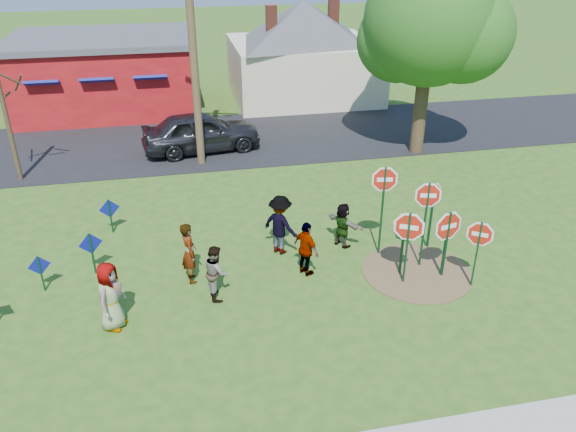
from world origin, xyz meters
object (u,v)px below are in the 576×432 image
stop_sign_c (427,206)px  utility_pole (192,33)px  stop_sign_d (433,200)px  person_a (110,296)px  leafy_tree (433,27)px  stop_sign_b (384,189)px  stop_sign_a (408,233)px  person_b (189,253)px  suv (201,132)px

stop_sign_c → utility_pole: (-5.81, 9.44, 3.35)m
stop_sign_c → stop_sign_d: (0.68, 0.97, -0.34)m
stop_sign_d → person_a: size_ratio=1.25×
stop_sign_d → utility_pole: size_ratio=0.23×
stop_sign_c → leafy_tree: (3.81, 8.83, 3.39)m
stop_sign_c → utility_pole: 11.59m
stop_sign_b → stop_sign_c: bearing=-33.7°
stop_sign_d → stop_sign_a: bearing=-164.1°
stop_sign_b → stop_sign_c: 1.34m
stop_sign_a → stop_sign_d: bearing=75.7°
person_a → person_b: 2.65m
stop_sign_a → utility_pole: utility_pole is taller
stop_sign_b → utility_pole: 10.30m
suv → utility_pole: utility_pole is taller
stop_sign_c → stop_sign_d: bearing=69.0°
stop_sign_b → person_b: 5.91m
person_a → suv: size_ratio=0.36×
suv → leafy_tree: size_ratio=0.62×
stop_sign_b → person_b: size_ratio=1.66×
person_a → suv: bearing=11.3°
stop_sign_d → person_a: stop_sign_d is taller
suv → person_a: bearing=157.6°
person_a → person_b: (2.02, 1.72, -0.01)m
person_a → suv: person_a is taller
stop_sign_c → person_b: bearing=-171.1°
stop_sign_b → person_b: bearing=-167.3°
stop_sign_a → suv: (-4.85, 11.62, -0.69)m
stop_sign_d → utility_pole: 11.30m
person_b → utility_pole: size_ratio=0.18×
stop_sign_a → utility_pole: (-5.00, 10.16, 3.75)m
stop_sign_c → person_b: size_ratio=1.55×
utility_pole → leafy_tree: size_ratio=1.22×
stop_sign_b → suv: bearing=125.0°
stop_sign_b → stop_sign_a: bearing=-74.8°
suv → stop_sign_b: bearing=-162.9°
leafy_tree → person_a: bearing=-141.6°
stop_sign_b → stop_sign_d: 1.74m
stop_sign_d → leafy_tree: leafy_tree is taller
stop_sign_c → suv: 12.34m
stop_sign_d → leafy_tree: size_ratio=0.28×
stop_sign_d → person_b: size_ratio=1.27×
person_b → leafy_tree: leafy_tree is taller
stop_sign_b → stop_sign_c: size_ratio=1.07×
stop_sign_a → person_a: bearing=-150.0°
stop_sign_a → stop_sign_b: 1.74m
stop_sign_a → person_b: stop_sign_a is taller
stop_sign_a → leafy_tree: 11.26m
person_b → suv: bearing=-14.1°
person_b → leafy_tree: (10.52, 8.21, 4.48)m
stop_sign_d → suv: 11.81m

